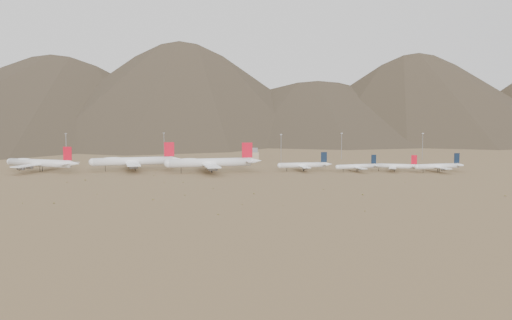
{
  "coord_description": "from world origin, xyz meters",
  "views": [
    {
      "loc": [
        32.92,
        -417.15,
        51.83
      ],
      "look_at": [
        31.63,
        30.0,
        9.18
      ],
      "focal_mm": 40.0,
      "sensor_mm": 36.0,
      "label": 1
    }
  ],
  "objects_px": {
    "narrowbody_a": "(304,165)",
    "control_tower": "(255,155)",
    "narrowbody_b": "(358,166)",
    "widebody_west": "(40,163)",
    "widebody_east": "(210,162)",
    "widebody_centre": "(134,161)"
  },
  "relations": [
    {
      "from": "narrowbody_a",
      "to": "narrowbody_b",
      "type": "relative_size",
      "value": 1.18
    },
    {
      "from": "narrowbody_a",
      "to": "control_tower",
      "type": "relative_size",
      "value": 3.74
    },
    {
      "from": "widebody_east",
      "to": "narrowbody_b",
      "type": "bearing_deg",
      "value": -10.54
    },
    {
      "from": "widebody_centre",
      "to": "widebody_east",
      "type": "distance_m",
      "value": 63.91
    },
    {
      "from": "widebody_east",
      "to": "narrowbody_b",
      "type": "relative_size",
      "value": 1.98
    },
    {
      "from": "narrowbody_a",
      "to": "widebody_centre",
      "type": "bearing_deg",
      "value": 168.14
    },
    {
      "from": "widebody_west",
      "to": "widebody_east",
      "type": "relative_size",
      "value": 0.87
    },
    {
      "from": "widebody_west",
      "to": "narrowbody_b",
      "type": "xyz_separation_m",
      "value": [
        250.37,
        0.84,
        -2.78
      ]
    },
    {
      "from": "narrowbody_b",
      "to": "control_tower",
      "type": "distance_m",
      "value": 122.14
    },
    {
      "from": "widebody_west",
      "to": "narrowbody_a",
      "type": "height_order",
      "value": "widebody_west"
    },
    {
      "from": "widebody_west",
      "to": "control_tower",
      "type": "distance_m",
      "value": 191.81
    },
    {
      "from": "widebody_east",
      "to": "widebody_centre",
      "type": "bearing_deg",
      "value": 154.86
    },
    {
      "from": "widebody_west",
      "to": "widebody_centre",
      "type": "bearing_deg",
      "value": 24.87
    },
    {
      "from": "widebody_west",
      "to": "narrowbody_b",
      "type": "height_order",
      "value": "widebody_west"
    },
    {
      "from": "control_tower",
      "to": "narrowbody_a",
      "type": "bearing_deg",
      "value": -65.21
    },
    {
      "from": "narrowbody_a",
      "to": "control_tower",
      "type": "height_order",
      "value": "narrowbody_a"
    },
    {
      "from": "narrowbody_a",
      "to": "widebody_east",
      "type": "bearing_deg",
      "value": 177.05
    },
    {
      "from": "widebody_centre",
      "to": "widebody_east",
      "type": "relative_size",
      "value": 0.96
    },
    {
      "from": "widebody_west",
      "to": "widebody_centre",
      "type": "height_order",
      "value": "widebody_centre"
    },
    {
      "from": "narrowbody_b",
      "to": "control_tower",
      "type": "height_order",
      "value": "narrowbody_b"
    },
    {
      "from": "widebody_west",
      "to": "widebody_east",
      "type": "xyz_separation_m",
      "value": [
        134.76,
        -5.08,
        0.88
      ]
    },
    {
      "from": "widebody_west",
      "to": "widebody_east",
      "type": "bearing_deg",
      "value": 16.51
    }
  ]
}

